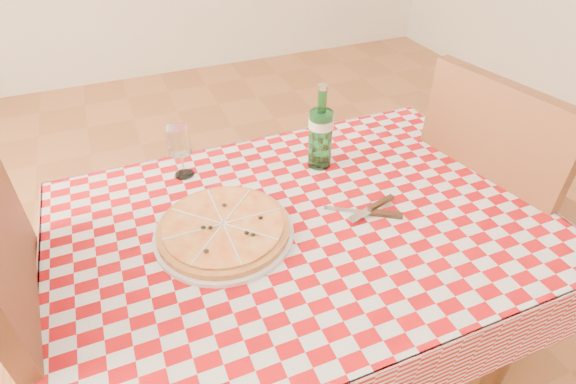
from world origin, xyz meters
The scene contains 8 objects.
dining_table centered at (0.00, 0.00, 0.66)m, with size 1.20×0.80×0.75m.
tablecloth centered at (0.00, 0.00, 0.75)m, with size 1.30×0.90×0.01m, color #A2090D.
chair_near centered at (0.72, 0.02, 0.60)m, with size 0.55×0.55×1.04m.
chair_far centered at (-0.78, -0.01, 0.58)m, with size 0.49×0.49×1.01m.
pizza_plate centered at (-0.21, 0.03, 0.78)m, with size 0.36×0.36×0.05m, color #C28E40, non-canonical shape.
water_bottle centered at (0.15, 0.23, 0.89)m, with size 0.08×0.08×0.27m, color #1A692C, non-canonical shape.
wine_glass centered at (-0.25, 0.33, 0.84)m, with size 0.06×0.06×0.16m, color white, non-canonical shape.
cutlery centered at (0.18, -0.04, 0.77)m, with size 0.23×0.19×0.02m, color silver, non-canonical shape.
Camera 1 is at (-0.38, -0.81, 1.55)m, focal length 28.00 mm.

